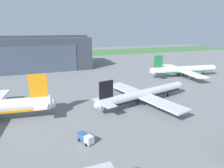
% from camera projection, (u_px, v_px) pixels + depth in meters
% --- Properties ---
extents(ground_plane, '(440.00, 440.00, 0.00)m').
position_uv_depth(ground_plane, '(115.00, 110.00, 66.79)').
color(ground_plane, slate).
extents(grass_field_strip, '(440.00, 56.00, 0.08)m').
position_uv_depth(grass_field_strip, '(62.00, 54.00, 212.50)').
color(grass_field_strip, '#44763D').
rests_on(grass_field_strip, ground_plane).
extents(maintenance_hangar, '(89.31, 34.98, 22.48)m').
position_uv_depth(maintenance_hangar, '(21.00, 54.00, 129.86)').
color(maintenance_hangar, '#383D47').
rests_on(maintenance_hangar, ground_plane).
extents(airliner_near_left, '(41.48, 37.57, 11.19)m').
position_uv_depth(airliner_near_left, '(144.00, 94.00, 71.88)').
color(airliner_near_left, silver).
rests_on(airliner_near_left, ground_plane).
extents(airliner_far_left, '(42.55, 37.56, 12.83)m').
position_uv_depth(airliner_far_left, '(184.00, 70.00, 111.90)').
color(airliner_far_left, white).
rests_on(airliner_far_left, ground_plane).
extents(stair_truck, '(3.57, 5.04, 2.26)m').
position_uv_depth(stair_truck, '(86.00, 138.00, 47.49)').
color(stair_truck, silver).
rests_on(stair_truck, ground_plane).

